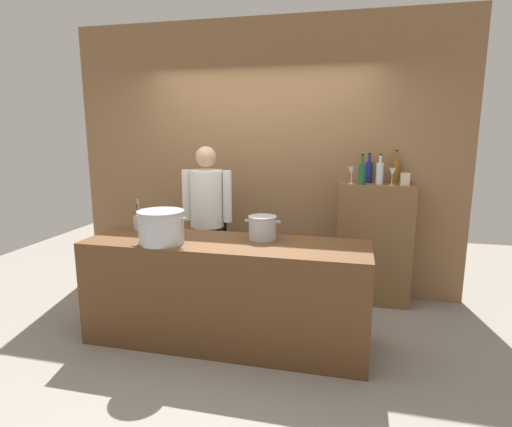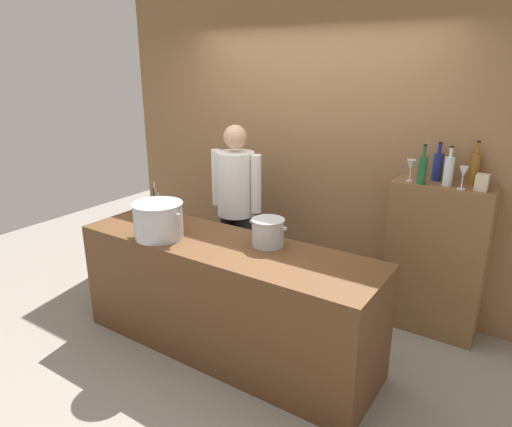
{
  "view_description": "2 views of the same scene",
  "coord_description": "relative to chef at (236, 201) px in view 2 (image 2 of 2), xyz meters",
  "views": [
    {
      "loc": [
        1.04,
        -3.23,
        1.82
      ],
      "look_at": [
        0.19,
        0.31,
        1.09
      ],
      "focal_mm": 29.34,
      "sensor_mm": 36.0,
      "label": 1
    },
    {
      "loc": [
        1.93,
        -2.49,
        2.19
      ],
      "look_at": [
        0.11,
        0.27,
        1.08
      ],
      "focal_mm": 32.11,
      "sensor_mm": 36.0,
      "label": 2
    }
  ],
  "objects": [
    {
      "name": "bar_cabinet",
      "position": [
        1.69,
        0.44,
        -0.33
      ],
      "size": [
        0.76,
        0.32,
        1.28
      ],
      "primitive_type": "cube",
      "color": "brown",
      "rests_on": "ground_plane"
    },
    {
      "name": "wine_bottle_amber",
      "position": [
        1.87,
        0.53,
        0.44
      ],
      "size": [
        0.07,
        0.07,
        0.34
      ],
      "color": "#8C5919",
      "rests_on": "bar_cabinet"
    },
    {
      "name": "wine_glass_short",
      "position": [
        1.43,
        0.39,
        0.43
      ],
      "size": [
        0.08,
        0.08,
        0.17
      ],
      "color": "silver",
      "rests_on": "bar_cabinet"
    },
    {
      "name": "prep_counter",
      "position": [
        0.43,
        -0.75,
        -0.51
      ],
      "size": [
        2.4,
        0.7,
        0.9
      ],
      "primitive_type": "cube",
      "color": "brown",
      "rests_on": "ground_plane"
    },
    {
      "name": "brick_back_panel",
      "position": [
        0.43,
        0.65,
        0.54
      ],
      "size": [
        4.4,
        0.1,
        3.0
      ],
      "primitive_type": "cube",
      "color": "olive",
      "rests_on": "ground_plane"
    },
    {
      "name": "spice_tin_cream",
      "position": [
        1.95,
        0.39,
        0.37
      ],
      "size": [
        0.09,
        0.09,
        0.12
      ],
      "primitive_type": "cube",
      "color": "beige",
      "rests_on": "bar_cabinet"
    },
    {
      "name": "wine_bottle_clear",
      "position": [
        1.71,
        0.41,
        0.43
      ],
      "size": [
        0.07,
        0.07,
        0.3
      ],
      "color": "silver",
      "rests_on": "bar_cabinet"
    },
    {
      "name": "wine_bottle_cobalt",
      "position": [
        1.6,
        0.52,
        0.43
      ],
      "size": [
        0.08,
        0.08,
        0.31
      ],
      "color": "navy",
      "rests_on": "bar_cabinet"
    },
    {
      "name": "stockpot_large",
      "position": [
        -0.06,
        -0.92,
        0.07
      ],
      "size": [
        0.44,
        0.38,
        0.27
      ],
      "color": "#B7BABF",
      "rests_on": "prep_counter"
    },
    {
      "name": "ground_plane",
      "position": [
        0.43,
        -0.75,
        -0.96
      ],
      "size": [
        8.0,
        8.0,
        0.0
      ],
      "primitive_type": "plane",
      "color": "gray"
    },
    {
      "name": "stockpot_small",
      "position": [
        0.72,
        -0.6,
        0.04
      ],
      "size": [
        0.31,
        0.25,
        0.2
      ],
      "color": "#B7BABF",
      "rests_on": "prep_counter"
    },
    {
      "name": "wine_glass_tall",
      "position": [
        1.82,
        0.34,
        0.44
      ],
      "size": [
        0.07,
        0.07,
        0.17
      ],
      "color": "silver",
      "rests_on": "bar_cabinet"
    },
    {
      "name": "wine_bottle_green",
      "position": [
        1.53,
        0.34,
        0.43
      ],
      "size": [
        0.07,
        0.07,
        0.31
      ],
      "color": "#1E592D",
      "rests_on": "bar_cabinet"
    },
    {
      "name": "utensil_crock",
      "position": [
        -0.47,
        -0.55,
        0.01
      ],
      "size": [
        0.1,
        0.1,
        0.3
      ],
      "color": "#B7BABF",
      "rests_on": "prep_counter"
    },
    {
      "name": "chef",
      "position": [
        0.0,
        0.0,
        0.0
      ],
      "size": [
        0.53,
        0.36,
        1.66
      ],
      "rotation": [
        0.0,
        0.0,
        3.15
      ],
      "color": "black",
      "rests_on": "ground_plane"
    }
  ]
}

